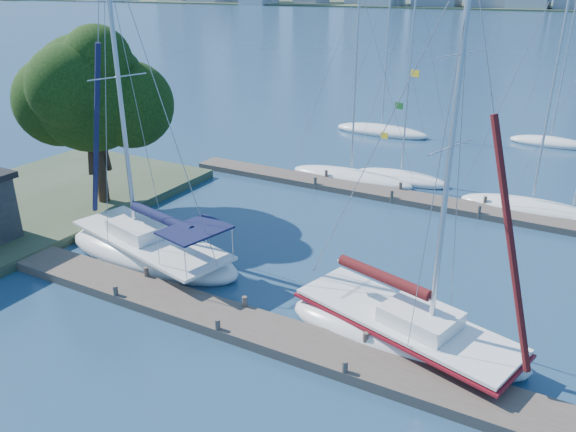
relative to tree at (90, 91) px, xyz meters
The scene contains 13 objects.
ground 15.96m from the tree, 26.02° to the right, with size 700.00×700.00×0.00m, color navy.
near_dock 15.88m from the tree, 26.02° to the right, with size 26.00×2.00×0.40m, color #4C4038.
far_dock 19.00m from the tree, 32.71° to the left, with size 30.00×1.80×0.36m, color #4C4038.
shore 8.30m from the tree, 139.90° to the right, with size 12.00×22.00×0.50m, color #38472D.
tree is the anchor object (origin of this frame).
sailboat_navy 9.41m from the tree, 28.61° to the right, with size 10.04×5.30×14.88m.
sailboat_maroon 20.29m from the tree, 12.49° to the right, with size 9.24×5.18×13.36m.
bg_boat_1 16.72m from the tree, 47.79° to the left, with size 8.48×2.71×12.31m.
bg_boat_2 19.59m from the tree, 44.16° to the left, with size 6.62×3.97×12.79m.
bg_boat_3 25.00m from the tree, 27.56° to the left, with size 7.93×2.96×14.38m.
bg_boat_4 26.81m from the tree, 25.46° to the left, with size 7.12×3.77×11.02m.
bg_boat_6 26.10m from the tree, 71.89° to the left, with size 8.47×4.62×13.05m.
bg_boat_7 34.84m from the tree, 52.36° to the left, with size 6.40×4.32×13.02m.
Camera 1 is at (10.52, -14.74, 12.03)m, focal length 35.00 mm.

